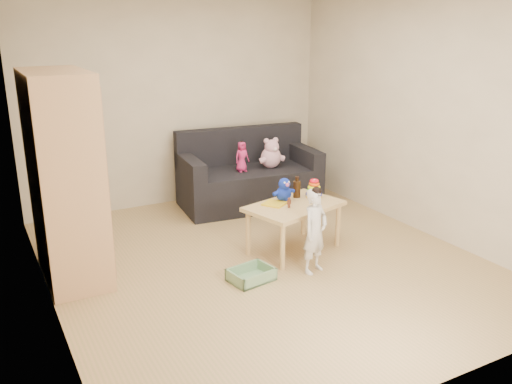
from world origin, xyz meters
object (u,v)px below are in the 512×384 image
sofa (249,187)px  play_table (294,227)px  toddler (315,232)px  wardrobe (65,178)px

sofa → play_table: 1.56m
sofa → play_table: size_ratio=1.81×
toddler → play_table: bearing=59.7°
wardrobe → play_table: size_ratio=1.97×
sofa → play_table: (-0.28, -1.53, 0.01)m
play_table → toddler: size_ratio=1.20×
toddler → wardrobe: bearing=133.8°
play_table → toddler: toddler is taller
sofa → toddler: toddler is taller
sofa → play_table: play_table is taller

